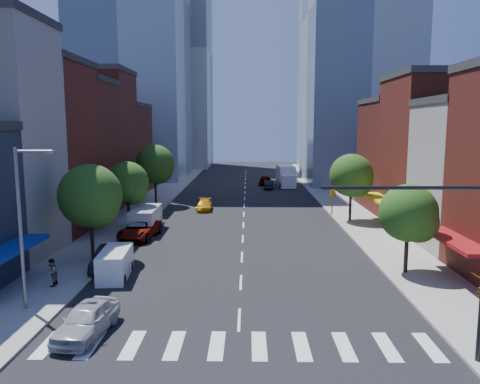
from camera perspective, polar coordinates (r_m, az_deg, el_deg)
The scene contains 30 objects.
ground at distance 25.95m, azimuth -0.10°, elevation -15.30°, with size 220.00×220.00×0.00m, color black.
sidewalk_left at distance 65.91m, azimuth -10.38°, elevation -0.96°, with size 5.00×120.00×0.15m, color gray.
sidewalk_right at distance 65.74m, azimuth 11.51°, elevation -1.02°, with size 5.00×120.00×0.15m, color gray.
crosswalk at distance 23.22m, azimuth -0.24°, elevation -18.23°, with size 19.00×3.00×0.01m, color silver.
bldg_left_2 at distance 49.28m, azimuth -24.93°, elevation 4.67°, with size 12.00×9.00×16.00m, color #5E2316.
bldg_left_3 at distance 57.07m, azimuth -21.19°, elevation 4.74°, with size 12.00×8.00×15.00m, color #572015.
bldg_left_4 at distance 64.98m, azimuth -18.42°, elevation 6.10°, with size 12.00×9.00×17.00m, color #5E2316.
bldg_left_5 at distance 74.08m, azimuth -15.93°, elevation 4.85°, with size 12.00×10.00×13.00m, color #572015.
bldg_right_2 at distance 52.12m, azimuth 24.26°, elevation 4.30°, with size 12.00×10.00×15.00m, color #5E2316.
bldg_right_3 at distance 61.48m, azimuth 20.54°, elevation 4.04°, with size 12.00×10.00×13.00m, color #572015.
tower_ne at distance 90.19m, azimuth 14.38°, elevation 20.47°, with size 18.00×20.00×60.00m, color #9EA5AD.
tower_far_w at distance 121.53m, azimuth -8.12°, elevation 16.39°, with size 18.00×18.00×56.00m, color #9EA5AD.
traffic_signal at distance 22.38m, azimuth 26.36°, elevation -8.71°, with size 7.24×2.24×8.00m.
streetlight at distance 28.12m, azimuth -24.92°, elevation -2.97°, with size 2.25×0.25×9.00m.
tree_left_near at distance 37.08m, azimuth -17.60°, elevation -0.72°, with size 4.80×4.80×7.30m.
tree_left_mid at distance 47.58m, azimuth -13.40°, elevation 0.90°, with size 4.20×4.20×6.65m.
tree_left_far at distance 61.10m, azimuth -10.19°, elevation 3.18°, with size 5.00×5.00×7.75m.
tree_right_near at distance 34.21m, azimuth 20.09°, elevation -2.70°, with size 4.00×4.00×6.20m.
tree_right_far at distance 51.27m, azimuth 13.58°, elevation 1.78°, with size 4.60×4.60×7.20m.
parked_car_front at distance 25.08m, azimuth -18.19°, elevation -14.56°, with size 1.92×4.78×1.63m, color #B0B1B5.
parked_car_second at distance 35.38m, azimuth -15.55°, elevation -7.75°, with size 1.75×5.01×1.65m, color black.
parked_car_third at distance 44.12m, azimuth -12.13°, elevation -4.50°, with size 2.73×5.91×1.64m, color #999999.
parked_car_rear at distance 48.80m, azimuth -10.84°, elevation -3.29°, with size 2.20×5.42×1.57m, color black.
cargo_van_near at distance 33.34m, azimuth -15.01°, elevation -8.48°, with size 2.19×4.64×1.92m.
cargo_van_far at distance 46.43m, azimuth -11.45°, elevation -3.38°, with size 2.38×5.68×2.41m.
taxi at distance 57.46m, azimuth -4.38°, elevation -1.61°, with size 1.78×4.38×1.27m, color orange.
traffic_car_oncoming at distance 76.63m, azimuth 3.54°, elevation 0.87°, with size 1.45×4.16×1.37m, color black.
traffic_car_far at distance 82.08m, azimuth 3.08°, elevation 1.45°, with size 1.93×4.80×1.63m, color #999999.
box_truck at distance 80.44m, azimuth 5.61°, elevation 1.89°, with size 2.92×8.77×3.50m.
pedestrian_far at distance 32.45m, azimuth -21.99°, elevation -9.09°, with size 0.87×0.68×1.79m, color #999999.
Camera 1 is at (0.44, -23.81, 10.31)m, focal length 35.00 mm.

